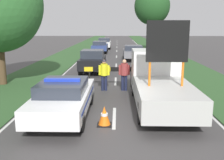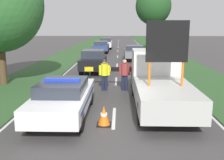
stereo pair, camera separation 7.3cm
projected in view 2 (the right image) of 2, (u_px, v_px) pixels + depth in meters
The scene contains 16 objects.
ground_plane at pixel (114, 124), 9.23m from camera, with size 160.00×160.00×0.00m, color #3D3A3A.
lane_markings at pixel (118, 56), 29.76m from camera, with size 7.53×69.65×0.01m.
grass_verge_left at pixel (66, 57), 28.95m from camera, with size 3.73×120.00×0.03m.
grass_verge_right at pixel (169, 57), 28.64m from camera, with size 3.73×120.00×0.03m.
police_car at pixel (64, 97), 9.90m from camera, with size 1.88×4.93×1.49m.
work_truck at pixel (159, 80), 11.29m from camera, with size 2.13×6.01×3.58m.
road_barrier at pixel (111, 71), 14.56m from camera, with size 2.92×0.08×1.14m.
police_officer at pixel (104, 72), 13.80m from camera, with size 0.59×0.38×1.64m.
pedestrian_civilian at pixel (125, 72), 13.80m from camera, with size 0.60×0.38×1.67m.
traffic_cone_near_police at pixel (104, 116), 9.05m from camera, with size 0.50×0.50×0.68m.
traffic_cone_centre_front at pixel (142, 82), 14.74m from camera, with size 0.41×0.41×0.57m.
queued_car_sedan_black at pixel (93, 61), 19.30m from camera, with size 1.75×4.04×1.66m.
queued_car_suv_grey at pixel (134, 52), 26.20m from camera, with size 1.93×4.35×1.47m.
queued_car_hatch_blue at pixel (101, 46), 33.43m from camera, with size 1.88×4.65×1.46m.
queued_car_van_white at pixel (106, 43), 39.15m from camera, with size 1.83×4.68×1.60m.
roadside_tree_near_left at pixel (153, 6), 33.13m from camera, with size 4.49×4.49×8.17m.
Camera 2 is at (0.19, -8.72, 3.40)m, focal length 42.00 mm.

